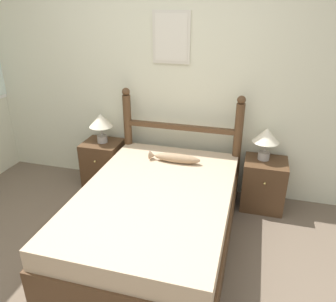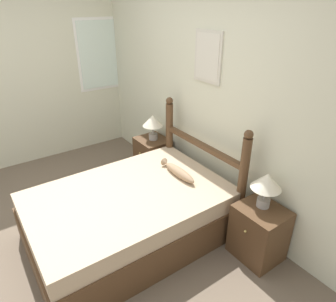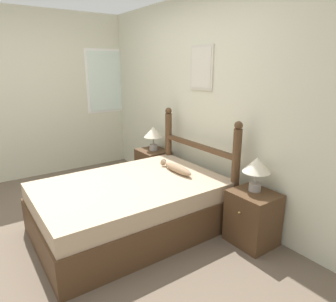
{
  "view_description": "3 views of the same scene",
  "coord_description": "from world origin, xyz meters",
  "px_view_note": "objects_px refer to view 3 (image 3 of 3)",
  "views": [
    {
      "loc": [
        0.99,
        -1.7,
        2.03
      ],
      "look_at": [
        0.26,
        0.93,
        0.78
      ],
      "focal_mm": 35.0,
      "sensor_mm": 36.0,
      "label": 1
    },
    {
      "loc": [
        2.45,
        -0.46,
        2.22
      ],
      "look_at": [
        0.23,
        1.09,
        0.85
      ],
      "focal_mm": 32.0,
      "sensor_mm": 36.0,
      "label": 2
    },
    {
      "loc": [
        2.87,
        -0.74,
        1.73
      ],
      "look_at": [
        0.33,
        1.04,
        0.84
      ],
      "focal_mm": 32.0,
      "sensor_mm": 36.0,
      "label": 3
    }
  ],
  "objects_px": {
    "nightstand_right": "(253,218)",
    "fish_pillow": "(177,168)",
    "table_lamp_left": "(153,134)",
    "table_lamp_right": "(257,167)",
    "bed": "(131,206)",
    "nightstand_left": "(153,168)"
  },
  "relations": [
    {
      "from": "nightstand_left",
      "to": "table_lamp_left",
      "type": "distance_m",
      "value": 0.52
    },
    {
      "from": "nightstand_right",
      "to": "fish_pillow",
      "type": "distance_m",
      "value": 1.0
    },
    {
      "from": "table_lamp_left",
      "to": "table_lamp_right",
      "type": "xyz_separation_m",
      "value": [
        1.81,
        0.03,
        0.0
      ]
    },
    {
      "from": "nightstand_left",
      "to": "table_lamp_right",
      "type": "bearing_deg",
      "value": 1.17
    },
    {
      "from": "table_lamp_right",
      "to": "nightstand_right",
      "type": "bearing_deg",
      "value": -47.86
    },
    {
      "from": "nightstand_right",
      "to": "fish_pillow",
      "type": "relative_size",
      "value": 1.02
    },
    {
      "from": "bed",
      "to": "nightstand_right",
      "type": "xyz_separation_m",
      "value": [
        0.93,
        0.87,
        0.0
      ]
    },
    {
      "from": "nightstand_right",
      "to": "table_lamp_right",
      "type": "distance_m",
      "value": 0.52
    },
    {
      "from": "nightstand_left",
      "to": "nightstand_right",
      "type": "bearing_deg",
      "value": 0.0
    },
    {
      "from": "table_lamp_left",
      "to": "nightstand_left",
      "type": "bearing_deg",
      "value": -130.28
    },
    {
      "from": "nightstand_right",
      "to": "fish_pillow",
      "type": "bearing_deg",
      "value": -163.08
    },
    {
      "from": "bed",
      "to": "nightstand_right",
      "type": "bearing_deg",
      "value": 43.03
    },
    {
      "from": "fish_pillow",
      "to": "table_lamp_left",
      "type": "bearing_deg",
      "value": 163.28
    },
    {
      "from": "nightstand_left",
      "to": "fish_pillow",
      "type": "distance_m",
      "value": 1.04
    },
    {
      "from": "nightstand_right",
      "to": "table_lamp_left",
      "type": "distance_m",
      "value": 1.92
    },
    {
      "from": "table_lamp_left",
      "to": "nightstand_right",
      "type": "bearing_deg",
      "value": -0.27
    },
    {
      "from": "bed",
      "to": "table_lamp_right",
      "type": "height_order",
      "value": "table_lamp_right"
    },
    {
      "from": "nightstand_right",
      "to": "table_lamp_right",
      "type": "bearing_deg",
      "value": 132.14
    },
    {
      "from": "bed",
      "to": "fish_pillow",
      "type": "xyz_separation_m",
      "value": [
        0.02,
        0.59,
        0.32
      ]
    },
    {
      "from": "bed",
      "to": "table_lamp_left",
      "type": "bearing_deg",
      "value": 136.46
    },
    {
      "from": "table_lamp_right",
      "to": "bed",
      "type": "bearing_deg",
      "value": -134.72
    },
    {
      "from": "table_lamp_right",
      "to": "fish_pillow",
      "type": "xyz_separation_m",
      "value": [
        -0.87,
        -0.31,
        -0.2
      ]
    }
  ]
}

